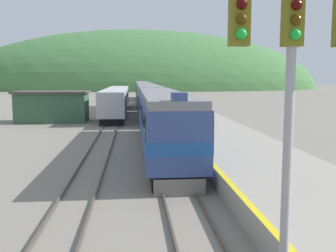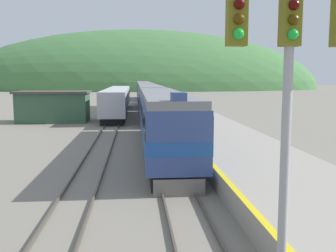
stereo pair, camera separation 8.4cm
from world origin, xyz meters
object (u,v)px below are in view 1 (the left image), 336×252
(express_train_lead_car, at_px, (162,119))
(carriage_second, at_px, (149,101))
(siding_train, at_px, (117,101))
(signal_mast_main, at_px, (291,66))
(carriage_fourth, at_px, (142,90))
(carriage_third, at_px, (145,94))

(express_train_lead_car, xyz_separation_m, carriage_second, (0.00, 21.93, -0.01))
(siding_train, distance_m, signal_mast_main, 48.29)
(carriage_second, bearing_deg, siding_train, 120.72)
(carriage_second, bearing_deg, carriage_fourth, 90.00)
(siding_train, height_order, signal_mast_main, signal_mast_main)
(siding_train, bearing_deg, express_train_lead_car, -81.58)
(carriage_third, bearing_deg, carriage_second, -90.00)
(express_train_lead_car, relative_size, signal_mast_main, 2.73)
(carriage_fourth, xyz_separation_m, siding_train, (-4.32, -35.48, -0.39))
(carriage_third, height_order, siding_train, carriage_third)
(carriage_third, relative_size, carriage_fourth, 1.00)
(carriage_second, relative_size, carriage_fourth, 1.00)
(express_train_lead_car, relative_size, siding_train, 0.69)
(express_train_lead_car, distance_m, signal_mast_main, 18.93)
(carriage_second, xyz_separation_m, siding_train, (-4.32, 7.27, -0.39))
(express_train_lead_car, relative_size, carriage_second, 1.03)
(carriage_third, bearing_deg, signal_mast_main, -88.80)
(carriage_fourth, height_order, signal_mast_main, signal_mast_main)
(express_train_lead_car, distance_m, siding_train, 29.52)
(carriage_third, relative_size, signal_mast_main, 2.65)
(express_train_lead_car, height_order, signal_mast_main, signal_mast_main)
(carriage_second, xyz_separation_m, carriage_fourth, (0.00, 42.75, 0.00))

